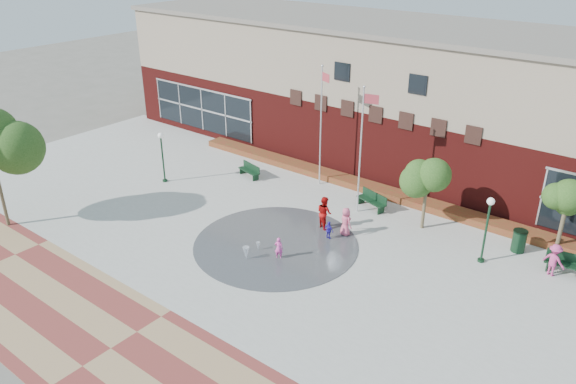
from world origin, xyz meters
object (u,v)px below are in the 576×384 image
Objects in this scene: trash_can at (519,241)px; child_splash at (279,248)px; flagpole_right at (362,144)px; bench_left at (249,173)px; flagpole_left at (321,121)px.

child_splash is (-8.94, -7.90, -0.02)m from trash_can.
flagpole_right is 9.00m from bench_left.
flagpole_left is at bearing -89.48° from child_splash.
flagpole_left reaches higher than flagpole_right.
flagpole_left is 9.84m from child_splash.
bench_left is 10.17m from child_splash.
flagpole_left is at bearing 142.05° from flagpole_right.
flagpole_right is at bearing 14.13° from bench_left.
flagpole_left is at bearing 177.51° from trash_can.
child_splash is at bearing -26.80° from bench_left.
flagpole_right reaches higher than child_splash.
flagpole_left reaches higher than child_splash.
flagpole_left is 4.11× the size of bench_left.
child_splash is (3.53, -8.44, -3.62)m from flagpole_left.
trash_can is 11.93m from child_splash.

